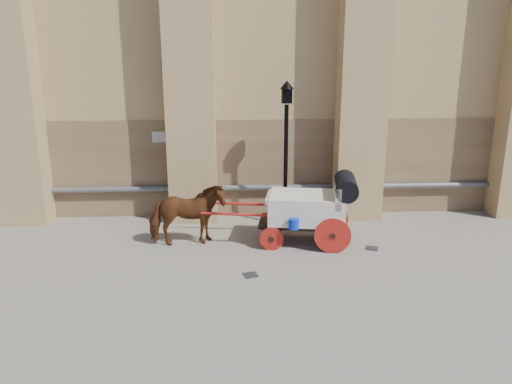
{
  "coord_description": "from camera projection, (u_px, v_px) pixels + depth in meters",
  "views": [
    {
      "loc": [
        0.14,
        -11.01,
        5.01
      ],
      "look_at": [
        0.79,
        1.51,
        1.44
      ],
      "focal_mm": 35.0,
      "sensor_mm": 36.0,
      "label": 1
    }
  ],
  "objects": [
    {
      "name": "horse",
      "position": [
        187.0,
        215.0,
        13.1
      ],
      "size": [
        2.09,
        1.17,
        1.67
      ],
      "primitive_type": "imported",
      "rotation": [
        0.0,
        0.0,
        1.71
      ],
      "color": "#5F3412",
      "rests_on": "ground"
    },
    {
      "name": "street_lamp",
      "position": [
        286.0,
        150.0,
        14.26
      ],
      "size": [
        0.39,
        0.39,
        4.21
      ],
      "color": "black",
      "rests_on": "ground"
    },
    {
      "name": "drain_grate_far",
      "position": [
        372.0,
        248.0,
        13.07
      ],
      "size": [
        0.41,
        0.41,
        0.01
      ],
      "primitive_type": "cube",
      "rotation": [
        0.0,
        0.0,
        -0.33
      ],
      "color": "black",
      "rests_on": "ground"
    },
    {
      "name": "drain_grate_near",
      "position": [
        250.0,
        275.0,
        11.51
      ],
      "size": [
        0.39,
        0.39,
        0.01
      ],
      "primitive_type": "cube",
      "rotation": [
        0.0,
        0.0,
        0.27
      ],
      "color": "black",
      "rests_on": "ground"
    },
    {
      "name": "carriage",
      "position": [
        312.0,
        206.0,
        13.19
      ],
      "size": [
        4.48,
        1.86,
        1.9
      ],
      "rotation": [
        0.0,
        0.0,
        -0.17
      ],
      "color": "black",
      "rests_on": "ground"
    },
    {
      "name": "ground",
      "position": [
        226.0,
        267.0,
        11.94
      ],
      "size": [
        90.0,
        90.0,
        0.0
      ],
      "primitive_type": "plane",
      "color": "#6C655A",
      "rests_on": "ground"
    }
  ]
}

